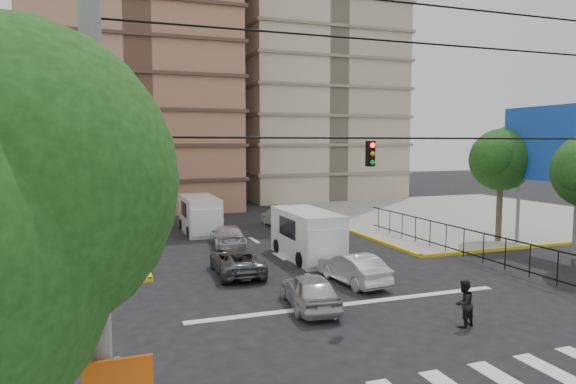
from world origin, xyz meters
name	(u,v)px	position (x,y,z in m)	size (l,w,h in m)	color
ground	(368,313)	(0.00, 0.00, 0.00)	(160.00, 160.00, 0.00)	black
sidewalk_ne	(462,214)	(20.00, 20.00, 0.07)	(26.00, 26.00, 0.15)	gray
stop_line	(353,303)	(0.00, 1.20, 0.01)	(13.00, 0.40, 0.01)	silver
park_fence	(483,266)	(9.00, 4.50, 0.00)	(0.10, 22.50, 1.66)	black
billboard	(547,146)	(14.45, 6.00, 6.00)	(0.36, 6.20, 8.10)	slate
tree_park_c	(502,157)	(14.09, 9.01, 5.34)	(4.65, 3.80, 7.25)	#473828
tree_tudor	(47,160)	(-11.90, 16.01, 5.22)	(5.39, 4.40, 7.43)	#473828
traffic_light_nw	(131,211)	(-7.80, 7.80, 3.11)	(0.28, 0.22, 4.40)	black
traffic_light_hanging	(402,152)	(0.00, -2.04, 5.90)	(18.00, 9.12, 0.92)	black
utility_pole_sw	(98,250)	(-9.00, -9.00, 4.77)	(1.40, 0.28, 9.00)	slate
van_right_lane	(309,236)	(1.26, 8.80, 1.25)	(2.37, 5.70, 2.57)	silver
van_left_lane	(201,216)	(-2.75, 18.71, 1.21)	(2.30, 5.53, 2.49)	silver
car_silver_front_left	(310,291)	(-1.78, 1.25, 0.67)	(1.59, 3.96, 1.35)	#BBBBC0
car_white_front_right	(353,268)	(1.31, 3.78, 0.67)	(1.43, 4.09, 1.35)	silver
car_grey_mid_left	(237,261)	(-3.13, 7.06, 0.63)	(2.08, 4.52, 1.26)	#54555B
car_silver_rear_left	(228,236)	(-2.03, 13.59, 0.65)	(1.81, 4.45, 1.29)	silver
car_darkgrey_mid_right	(295,228)	(2.73, 14.87, 0.66)	(1.57, 3.89, 1.33)	black
car_white_rear_right	(279,218)	(3.13, 19.39, 0.68)	(1.44, 4.14, 1.36)	silver
pedestrian_crosswalk	(464,304)	(2.35, -2.32, 0.80)	(0.78, 0.61, 1.61)	black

